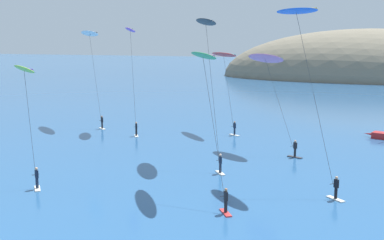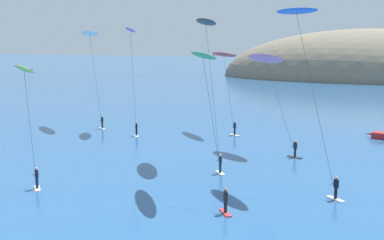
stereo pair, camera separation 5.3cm
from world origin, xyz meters
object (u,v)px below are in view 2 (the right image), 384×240
Objects in this scene: kitesurfer_lime at (25,80)px; kitesurfer_white at (90,40)px; kitesurfer_green at (204,67)px; kitesurfer_blue at (300,27)px; kitesurfer_purple at (131,39)px; kitesurfer_black at (207,32)px; kitesurfer_red at (225,60)px; kitesurfer_pink at (267,65)px.

kitesurfer_white is at bearing 112.58° from kitesurfer_lime.
kitesurfer_blue reaches higher than kitesurfer_green.
kitesurfer_green is at bearing -49.47° from kitesurfer_purple.
kitesurfer_green reaches higher than kitesurfer_lime.
kitesurfer_black is 10.17m from kitesurfer_blue.
kitesurfer_white is (-23.56, 21.06, 1.97)m from kitesurfer_green.
kitesurfer_blue is (9.12, -4.47, 0.24)m from kitesurfer_black.
kitesurfer_black reaches higher than kitesurfer_red.
kitesurfer_red reaches higher than kitesurfer_lime.
kitesurfer_blue reaches higher than kitesurfer_lime.
kitesurfer_purple is at bearing 130.53° from kitesurfer_green.
kitesurfer_lime is 0.94× the size of kitesurfer_pink.
kitesurfer_white reaches higher than kitesurfer_green.
kitesurfer_black is 1.41× the size of kitesurfer_lime.
kitesurfer_pink is 25.70m from kitesurfer_white.
kitesurfer_purple is 1.29× the size of kitesurfer_pink.
kitesurfer_blue is at bearing -33.54° from kitesurfer_purple.
kitesurfer_purple reaches higher than kitesurfer_pink.
kitesurfer_lime is at bearing -67.42° from kitesurfer_white.
kitesurfer_pink is at bearing -48.30° from kitesurfer_red.
kitesurfer_green is at bearing -41.79° from kitesurfer_white.
kitesurfer_black is 1.35× the size of kitesurfer_red.
kitesurfer_green is at bearing -143.37° from kitesurfer_blue.
kitesurfer_green is 1.05× the size of kitesurfer_pink.
kitesurfer_red is 18.03m from kitesurfer_white.
kitesurfer_white is 0.92× the size of kitesurfer_blue.
kitesurfer_green is at bearing 15.29° from kitesurfer_lime.
kitesurfer_black is 0.97× the size of kitesurfer_blue.
kitesurfer_green is at bearing -71.07° from kitesurfer_black.
kitesurfer_black reaches higher than kitesurfer_pink.
kitesurfer_blue is (4.76, -10.48, 3.46)m from kitesurfer_pink.
kitesurfer_pink is (7.08, -7.95, -0.05)m from kitesurfer_red.
kitesurfer_lime is 13.82m from kitesurfer_green.
kitesurfer_lime is at bearing -81.44° from kitesurfer_purple.
kitesurfer_lime is at bearing -128.08° from kitesurfer_pink.
kitesurfer_green is at bearing -75.82° from kitesurfer_red.
kitesurfer_black reaches higher than kitesurfer_white.
kitesurfer_lime is 0.90× the size of kitesurfer_green.
kitesurfer_lime is 0.96× the size of kitesurfer_red.
kitesurfer_blue is (19.33, 8.13, 4.04)m from kitesurfer_lime.
kitesurfer_purple is 1.31× the size of kitesurfer_red.
kitesurfer_lime is at bearing -105.77° from kitesurfer_red.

